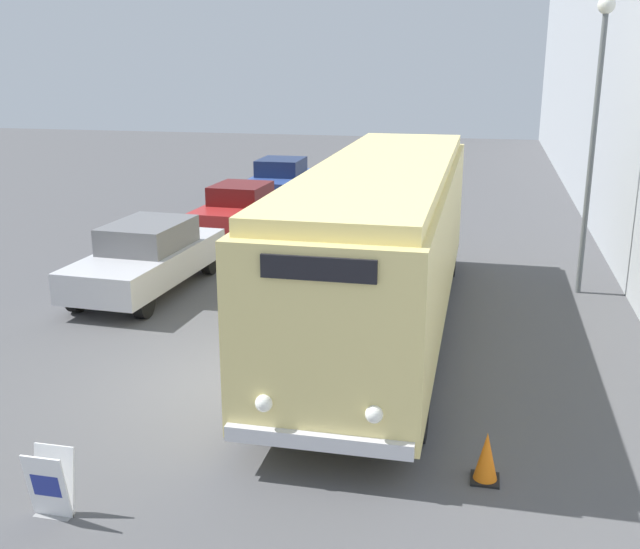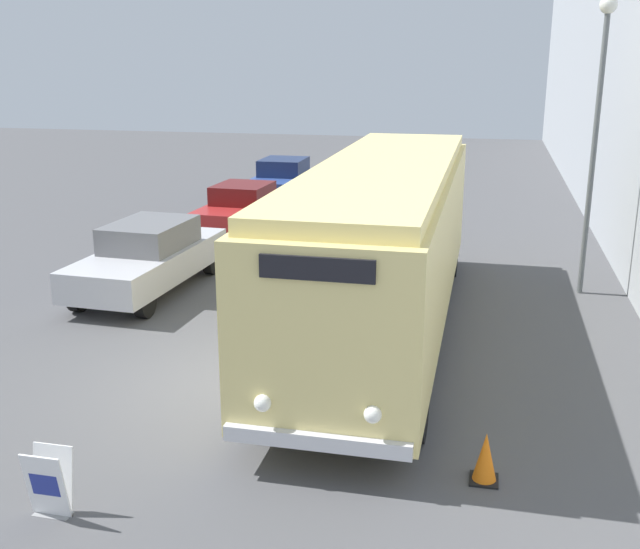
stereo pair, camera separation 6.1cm
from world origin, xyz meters
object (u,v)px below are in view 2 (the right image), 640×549
(vintage_bus, at_px, (384,238))
(parked_car_near, at_px, (149,257))
(parked_car_mid, at_px, (242,208))
(parked_car_far, at_px, (283,179))
(traffic_cone, at_px, (485,458))
(streetlamp, at_px, (598,107))
(sign_board, at_px, (49,484))

(vintage_bus, relative_size, parked_car_near, 2.33)
(parked_car_mid, relative_size, parked_car_far, 1.00)
(parked_car_far, xyz_separation_m, traffic_cone, (7.65, -18.13, -0.44))
(streetlamp, relative_size, parked_car_mid, 1.55)
(sign_board, bearing_deg, vintage_bus, 67.41)
(parked_car_far, bearing_deg, streetlamp, -44.91)
(sign_board, bearing_deg, parked_car_near, 107.68)
(sign_board, relative_size, parked_car_far, 0.20)
(sign_board, relative_size, parked_car_mid, 0.20)
(streetlamp, bearing_deg, traffic_cone, -103.14)
(parked_car_far, bearing_deg, parked_car_mid, -87.52)
(sign_board, bearing_deg, parked_car_far, 97.86)
(parked_car_near, height_order, traffic_cone, parked_car_near)
(parked_car_near, distance_m, parked_car_mid, 6.22)
(sign_board, height_order, streetlamp, streetlamp)
(vintage_bus, bearing_deg, sign_board, -112.59)
(vintage_bus, distance_m, parked_car_near, 5.81)
(streetlamp, bearing_deg, parked_car_far, 134.96)
(vintage_bus, relative_size, traffic_cone, 16.96)
(parked_car_far, height_order, traffic_cone, parked_car_far)
(sign_board, xyz_separation_m, parked_car_near, (-2.66, 8.34, 0.40))
(vintage_bus, distance_m, sign_board, 7.59)
(streetlamp, xyz_separation_m, parked_car_far, (-9.63, 9.65, -3.35))
(streetlamp, height_order, parked_car_far, streetlamp)
(streetlamp, relative_size, parked_car_near, 1.31)
(parked_car_mid, xyz_separation_m, parked_car_far, (-0.22, 5.43, 0.04))
(vintage_bus, xyz_separation_m, parked_car_near, (-5.52, 1.46, -1.05))
(streetlamp, relative_size, traffic_cone, 9.54)
(streetlamp, xyz_separation_m, parked_car_mid, (-9.41, 4.22, -3.38))
(vintage_bus, xyz_separation_m, parked_car_far, (-5.62, 13.10, -1.09))
(sign_board, bearing_deg, traffic_cone, 20.71)
(sign_board, height_order, parked_car_near, parked_car_near)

